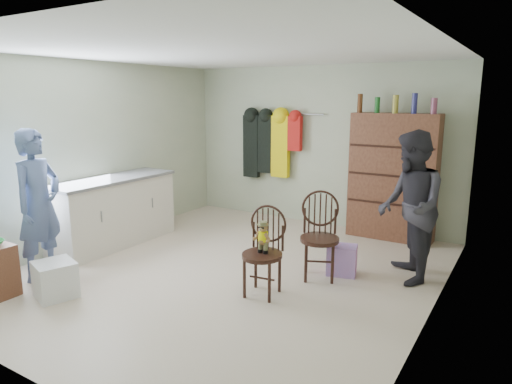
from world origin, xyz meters
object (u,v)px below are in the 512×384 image
Objects in this scene: chair_far at (320,232)px; dresser at (393,177)px; chair_front at (264,245)px; counter at (113,211)px.

dresser reaches higher than chair_far.
dresser is (0.59, 2.61, 0.38)m from chair_front.
chair_front is 0.45× the size of dresser.
dresser is at bearing 69.49° from chair_front.
counter is 0.90× the size of dresser.
counter is 2.00× the size of chair_front.
chair_far is at bearing -98.77° from dresser.
counter is 1.89× the size of chair_far.
counter reaches higher than chair_front.
dresser is (0.29, 1.88, 0.38)m from chair_far.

